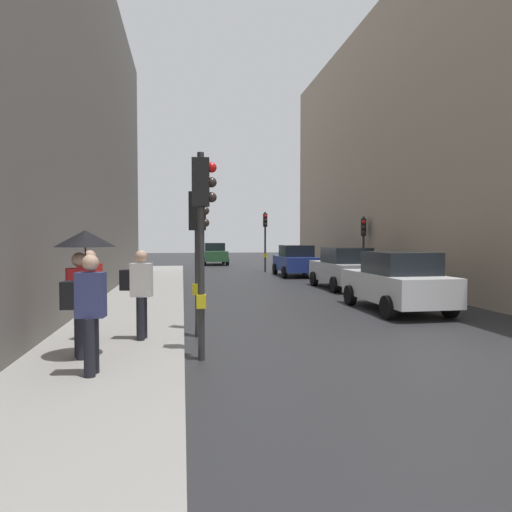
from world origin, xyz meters
The scene contains 15 objects.
ground_plane centered at (0.00, 0.00, 0.00)m, with size 120.00×120.00×0.00m, color #28282B.
sidewalk_kerb centered at (-5.90, 6.00, 0.08)m, with size 2.73×40.00×0.16m, color gray.
building_facade_right centered at (10.53, 12.70, 6.60)m, with size 12.00×29.39×13.20m, color gray.
traffic_light_near_left centered at (-4.21, 0.36, 2.53)m, with size 0.44×0.27×3.66m.
traffic_light_far_median centered at (0.64, 21.12, 2.63)m, with size 0.25×0.43×3.81m.
traffic_light_near_right centered at (-4.21, 2.31, 2.26)m, with size 0.45×0.36×3.28m.
traffic_light_mid_street centered at (4.23, 13.78, 2.22)m, with size 0.32×0.45×3.21m.
car_white_compact centered at (1.71, 5.00, 0.88)m, with size 2.07×4.23×1.76m.
car_silver_hatchback centered at (2.25, 11.00, 0.88)m, with size 2.09×4.24×1.76m.
car_blue_van centered at (1.76, 17.70, 0.88)m, with size 2.06×4.22×1.76m.
car_green_estate centered at (-2.00, 29.89, 0.88)m, with size 2.10×4.24×1.76m.
pedestrian_with_umbrella centered at (-6.19, 0.23, 1.84)m, with size 1.00×1.00×2.14m.
pedestrian_with_black_backpack centered at (-5.41, 1.54, 1.16)m, with size 0.64×0.39×1.77m.
pedestrian_with_grey_backpack centered at (-5.93, -0.81, 1.16)m, with size 0.62×0.36×1.77m.
pedestrian_in_red_jacket centered at (-6.35, 1.59, 1.13)m, with size 0.46×0.38×1.77m.
Camera 1 is at (-4.56, -7.82, 2.17)m, focal length 32.47 mm.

